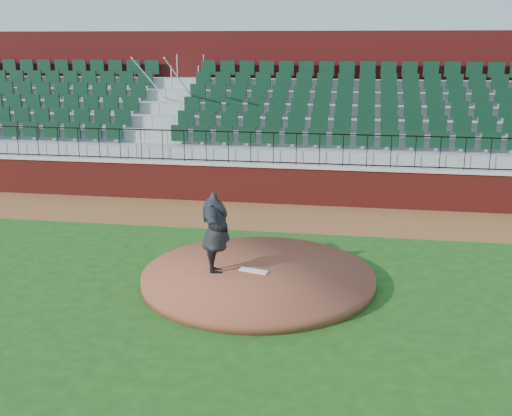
{
  "coord_description": "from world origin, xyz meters",
  "views": [
    {
      "loc": [
        2.38,
        -12.52,
        5.13
      ],
      "look_at": [
        0.0,
        1.5,
        1.3
      ],
      "focal_mm": 43.71,
      "sensor_mm": 36.0,
      "label": 1
    }
  ],
  "objects": [
    {
      "name": "pitcher",
      "position": [
        -0.61,
        -0.07,
        1.14
      ],
      "size": [
        1.14,
        2.28,
        1.79
      ],
      "primitive_type": "imported",
      "rotation": [
        0.0,
        0.0,
        1.83
      ],
      "color": "black",
      "rests_on": "pitchers_mound"
    },
    {
      "name": "pitchers_mound",
      "position": [
        0.3,
        0.05,
        0.12
      ],
      "size": [
        5.07,
        5.07,
        0.25
      ],
      "primitive_type": "cylinder",
      "color": "brown",
      "rests_on": "ground"
    },
    {
      "name": "wall_railing",
      "position": [
        0.0,
        7.0,
        1.8
      ],
      "size": [
        34.0,
        0.05,
        1.0
      ],
      "primitive_type": null,
      "color": "black",
      "rests_on": "wall_cap"
    },
    {
      "name": "ground",
      "position": [
        0.0,
        0.0,
        0.0
      ],
      "size": [
        90.0,
        90.0,
        0.0
      ],
      "primitive_type": "plane",
      "color": "#1B4614",
      "rests_on": "ground"
    },
    {
      "name": "seating_stands",
      "position": [
        0.0,
        9.72,
        2.3
      ],
      "size": [
        34.0,
        5.1,
        4.6
      ],
      "primitive_type": null,
      "color": "gray",
      "rests_on": "ground"
    },
    {
      "name": "warning_track",
      "position": [
        0.0,
        5.4,
        0.01
      ],
      "size": [
        34.0,
        3.2,
        0.01
      ],
      "primitive_type": "cube",
      "color": "brown",
      "rests_on": "ground"
    },
    {
      "name": "wall_cap",
      "position": [
        0.0,
        7.0,
        1.25
      ],
      "size": [
        34.0,
        0.45,
        0.1
      ],
      "primitive_type": "cube",
      "color": "#B7B7B7",
      "rests_on": "field_wall"
    },
    {
      "name": "pitching_rubber",
      "position": [
        0.19,
        0.06,
        0.27
      ],
      "size": [
        0.66,
        0.32,
        0.04
      ],
      "primitive_type": "cube",
      "rotation": [
        0.0,
        0.0,
        -0.26
      ],
      "color": "white",
      "rests_on": "pitchers_mound"
    },
    {
      "name": "field_wall",
      "position": [
        0.0,
        7.0,
        0.6
      ],
      "size": [
        34.0,
        0.35,
        1.2
      ],
      "primitive_type": "cube",
      "color": "maroon",
      "rests_on": "ground"
    },
    {
      "name": "concourse_wall",
      "position": [
        0.0,
        12.52,
        2.75
      ],
      "size": [
        34.0,
        0.5,
        5.5
      ],
      "primitive_type": "cube",
      "color": "maroon",
      "rests_on": "ground"
    }
  ]
}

